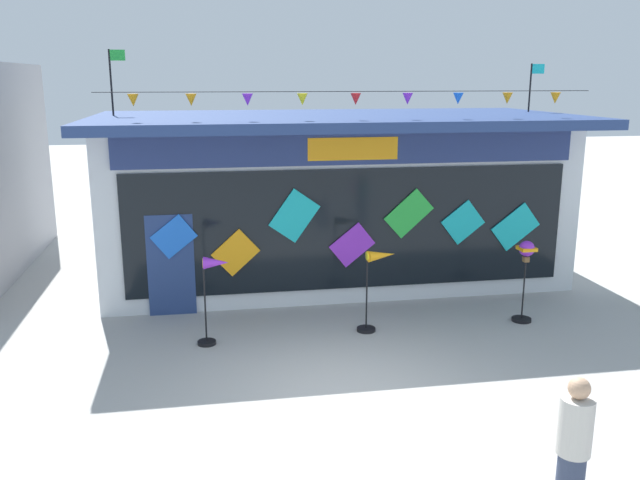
{
  "coord_description": "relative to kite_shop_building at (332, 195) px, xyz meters",
  "views": [
    {
      "loc": [
        -1.85,
        -8.72,
        4.51
      ],
      "look_at": [
        0.21,
        3.11,
        1.58
      ],
      "focal_mm": 37.16,
      "sensor_mm": 36.0,
      "label": 1
    }
  ],
  "objects": [
    {
      "name": "ground_plane",
      "position": [
        -0.99,
        -5.99,
        -1.91
      ],
      "size": [
        80.0,
        80.0,
        0.0
      ],
      "primitive_type": "plane",
      "color": "#ADAAA5"
    },
    {
      "name": "kite_shop_building",
      "position": [
        0.0,
        0.0,
        0.0
      ],
      "size": [
        10.33,
        5.3,
        5.11
      ],
      "color": "silver",
      "rests_on": "ground_plane"
    },
    {
      "name": "wind_spinner_center_left",
      "position": [
        3.0,
        -3.62,
        -0.78
      ],
      "size": [
        0.37,
        0.37,
        1.58
      ],
      "color": "black",
      "rests_on": "ground_plane"
    },
    {
      "name": "wind_spinner_left",
      "position": [
        0.14,
        -3.6,
        -0.83
      ],
      "size": [
        0.71,
        0.34,
        1.53
      ],
      "color": "black",
      "rests_on": "ground_plane"
    },
    {
      "name": "person_near_camera",
      "position": [
        0.67,
        -9.3,
        -1.05
      ],
      "size": [
        0.34,
        0.34,
        1.68
      ],
      "rotation": [
        0.0,
        0.0,
        1.13
      ],
      "color": "#333D56",
      "rests_on": "ground_plane"
    },
    {
      "name": "wind_spinner_far_left",
      "position": [
        -2.79,
        -3.73,
        -0.79
      ],
      "size": [
        0.59,
        0.32,
        1.58
      ],
      "color": "black",
      "rests_on": "ground_plane"
    }
  ]
}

